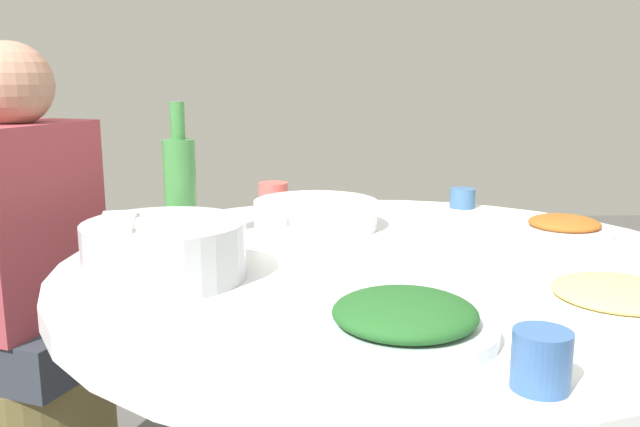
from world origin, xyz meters
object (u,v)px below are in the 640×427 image
Objects in this scene: tea_cup_side at (462,198)px; diner_left at (24,237)px; dish_greens at (405,320)px; dish_stirfry at (564,227)px; tea_cup_far at (273,196)px; tea_cup_near at (541,360)px; soup_bowl at (316,215)px; rice_bowl at (165,249)px; green_bottle at (180,187)px; dish_noodles at (618,297)px; round_dining_table at (391,332)px.

tea_cup_side is 0.08× the size of diner_left.
dish_stirfry is (-0.56, 0.44, -0.01)m from dish_greens.
tea_cup_side is at bearing 89.99° from tea_cup_far.
tea_cup_near is at bearing -23.68° from dish_stirfry.
dish_greens is 0.32× the size of diner_left.
soup_bowl is 1.38× the size of dish_stirfry.
rice_bowl is at bearing -127.33° from dish_greens.
tea_cup_side is (-0.86, 0.29, 0.00)m from dish_greens.
green_bottle is 4.28× the size of tea_cup_near.
dish_noodles is 3.75× the size of tea_cup_side.
dish_stirfry reaches higher than round_dining_table.
green_bottle is 4.45× the size of tea_cup_side.
soup_bowl reaches higher than dish_greens.
soup_bowl is 0.32m from green_bottle.
diner_left is at bearing -134.11° from tea_cup_near.
round_dining_table is 5.08× the size of dish_noodles.
tea_cup_near is at bearing 48.62° from rice_bowl.
tea_cup_far is (-0.49, -0.23, 0.18)m from round_dining_table.
rice_bowl is 0.36× the size of diner_left.
dish_greens is (0.27, 0.36, -0.03)m from rice_bowl.
dish_stirfry is 3.14× the size of tea_cup_side.
dish_greens is 0.91m from tea_cup_side.
soup_bowl is at bearing -141.79° from dish_noodles.
dish_stirfry is 1.22m from diner_left.
round_dining_table is 0.45m from rice_bowl.
tea_cup_side reaches higher than dish_stirfry.
soup_bowl is 0.97× the size of green_bottle.
round_dining_table is 0.47m from dish_stirfry.
tea_cup_far is at bearing 152.73° from green_bottle.
green_bottle reaches higher than dish_greens.
tea_cup_far reaches higher than tea_cup_side.
dish_stirfry is 0.84× the size of dish_noodles.
soup_bowl is at bearing 144.26° from rice_bowl.
tea_cup_near is at bearing -39.60° from dish_noodles.
dish_noodles reaches higher than round_dining_table.
dish_stirfry is 0.71× the size of green_bottle.
round_dining_table is 19.07× the size of tea_cup_side.
dish_stirfry is at bearing 80.99° from soup_bowl.
green_bottle reaches higher than soup_bowl.
round_dining_table is at bearing 26.22° from soup_bowl.
soup_bowl reaches higher than tea_cup_side.
dish_greens is 0.35m from dish_noodles.
soup_bowl is at bearing -164.57° from tea_cup_near.
dish_noodles is 0.92m from tea_cup_far.
soup_bowl is 0.68m from diner_left.
dish_greens is 1.02× the size of dish_noodles.
tea_cup_side reaches higher than dish_noodles.
soup_bowl is at bearing -99.01° from dish_stirfry.
dish_stirfry is 0.78m from tea_cup_near.
tea_cup_far reaches higher than dish_stirfry.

